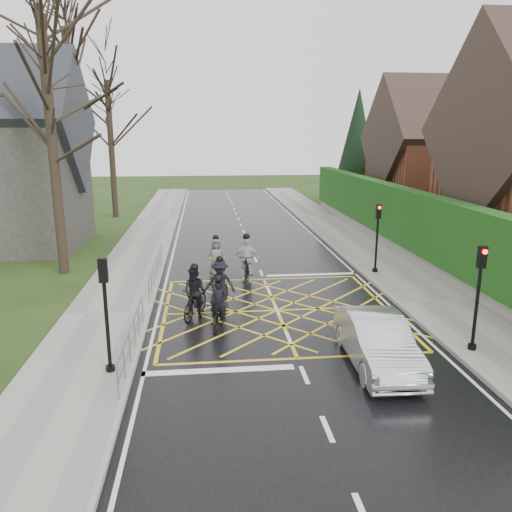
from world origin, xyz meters
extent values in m
plane|color=#1B3210|center=(0.00, 0.00, 0.00)|extent=(120.00, 120.00, 0.00)
cube|color=black|center=(0.00, 0.00, 0.01)|extent=(9.00, 80.00, 0.01)
cube|color=gray|center=(6.00, 0.00, 0.07)|extent=(3.00, 80.00, 0.15)
cube|color=gray|center=(-6.00, 0.00, 0.07)|extent=(3.00, 80.00, 0.15)
cube|color=slate|center=(7.75, 6.00, 0.35)|extent=(0.50, 38.00, 0.70)
cube|color=#173E11|center=(7.75, 6.00, 2.10)|extent=(0.90, 38.00, 2.80)
cube|color=brown|center=(14.75, 18.00, 3.00)|extent=(9.00, 8.00, 6.00)
cube|color=#31231D|center=(14.75, 18.00, 5.90)|extent=(9.80, 8.80, 8.80)
cube|color=brown|center=(17.45, 18.00, 8.50)|extent=(0.70, 0.70, 1.60)
cylinder|color=black|center=(10.75, 26.00, 0.60)|extent=(0.50, 0.50, 1.20)
cone|color=black|center=(10.75, 26.00, 5.00)|extent=(4.60, 4.60, 10.00)
cube|color=#2D2B28|center=(-13.50, 12.00, 3.50)|extent=(8.00, 7.00, 7.00)
cylinder|color=black|center=(-9.00, 6.00, 5.50)|extent=(0.44, 0.44, 11.00)
cylinder|color=black|center=(-10.00, 14.00, 6.00)|extent=(0.44, 0.44, 12.00)
cylinder|color=black|center=(-9.30, 22.00, 5.00)|extent=(0.44, 0.44, 10.00)
cylinder|color=slate|center=(-4.65, -3.50, 1.00)|extent=(0.05, 5.00, 0.05)
cylinder|color=slate|center=(-4.65, -3.50, 0.55)|extent=(0.04, 5.00, 0.04)
cylinder|color=slate|center=(-4.65, -6.00, 0.50)|extent=(0.04, 0.04, 1.00)
cylinder|color=slate|center=(-4.65, -1.00, 0.50)|extent=(0.04, 0.04, 1.00)
cylinder|color=slate|center=(-4.65, 4.00, 1.00)|extent=(0.05, 6.00, 0.05)
cylinder|color=slate|center=(-4.65, 4.00, 0.55)|extent=(0.04, 6.00, 0.04)
cylinder|color=slate|center=(-4.65, 1.00, 0.50)|extent=(0.04, 0.04, 1.00)
cylinder|color=slate|center=(-4.65, 7.00, 0.50)|extent=(0.04, 0.04, 1.00)
cylinder|color=black|center=(5.10, 4.20, 1.50)|extent=(0.10, 0.10, 3.00)
cylinder|color=black|center=(5.10, 4.20, 0.15)|extent=(0.24, 0.24, 0.30)
cube|color=black|center=(5.10, 4.20, 2.90)|extent=(0.22, 0.16, 0.62)
sphere|color=#FF0C0C|center=(5.10, 4.08, 3.08)|extent=(0.14, 0.14, 0.14)
cylinder|color=black|center=(5.10, -4.20, 1.50)|extent=(0.10, 0.10, 3.00)
cylinder|color=black|center=(5.10, -4.20, 0.15)|extent=(0.24, 0.24, 0.30)
cube|color=black|center=(5.10, -4.20, 2.90)|extent=(0.22, 0.16, 0.62)
sphere|color=#FF0C0C|center=(5.10, -4.32, 3.08)|extent=(0.14, 0.14, 0.14)
cylinder|color=black|center=(-5.10, -4.50, 1.50)|extent=(0.10, 0.10, 3.00)
cylinder|color=black|center=(-5.10, -4.50, 0.15)|extent=(0.24, 0.24, 0.30)
cube|color=black|center=(-5.10, -4.50, 2.90)|extent=(0.22, 0.16, 0.62)
sphere|color=#FF0C0C|center=(-5.10, -4.38, 3.08)|extent=(0.14, 0.14, 0.14)
imported|color=black|center=(-2.13, -1.34, 0.47)|extent=(0.97, 1.86, 0.93)
imported|color=black|center=(-2.13, -1.24, 0.79)|extent=(0.64, 0.49, 1.58)
sphere|color=black|center=(-2.13, -1.24, 1.60)|extent=(0.25, 0.25, 0.25)
imported|color=black|center=(-2.92, -0.41, 0.58)|extent=(1.23, 1.99, 1.16)
imported|color=black|center=(-2.92, -0.31, 0.89)|extent=(1.05, 0.95, 1.77)
sphere|color=black|center=(-2.92, -0.31, 1.79)|extent=(0.28, 0.28, 0.28)
imported|color=black|center=(-2.02, 0.61, 0.52)|extent=(1.26, 2.09, 1.04)
imported|color=black|center=(-2.02, 0.71, 0.88)|extent=(1.29, 0.97, 1.76)
sphere|color=black|center=(-2.02, 0.71, 1.78)|extent=(0.28, 0.28, 0.28)
imported|color=black|center=(-0.77, 3.84, 0.63)|extent=(0.91, 2.15, 1.25)
imported|color=#BDBCC1|center=(-0.77, 3.94, 0.96)|extent=(1.18, 0.64, 1.92)
sphere|color=black|center=(-0.77, 3.94, 1.94)|extent=(0.30, 0.30, 0.30)
imported|color=yellow|center=(-2.06, 4.64, 0.51)|extent=(0.72, 1.96, 1.02)
imported|color=#595C61|center=(-2.06, 4.74, 0.87)|extent=(0.86, 0.57, 1.74)
sphere|color=black|center=(-2.06, 4.74, 1.76)|extent=(0.27, 0.27, 0.27)
imported|color=silver|center=(2.09, -4.59, 0.70)|extent=(1.61, 4.30, 1.40)
camera|label=1|loc=(-2.54, -16.88, 6.24)|focal=35.00mm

